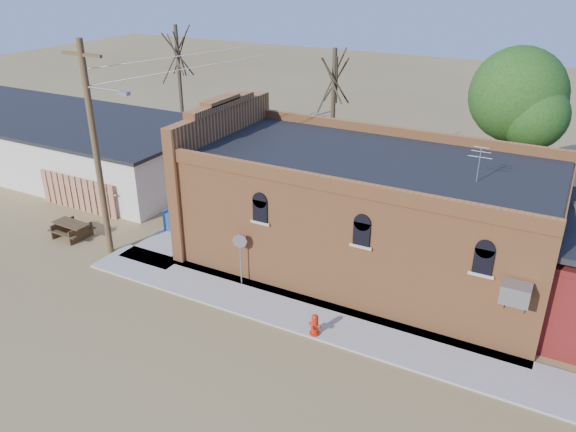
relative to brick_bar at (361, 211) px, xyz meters
The scene contains 14 objects.
ground 6.19m from the brick_bar, 106.65° to the right, with size 120.00×120.00×0.00m, color brown.
sidewalk_south 5.14m from the brick_bar, 91.78° to the right, with size 19.00×2.20×0.08m, color #9E9991.
sidewalk_west 8.28m from the brick_bar, behind, with size 2.60×10.00×0.08m, color #9E9991.
brick_bar is the anchor object (origin of this frame).
storage_building 20.81m from the brick_bar, behind, with size 20.40×8.40×3.17m.
wood_fence 14.61m from the brick_bar, behind, with size 5.20×0.10×1.80m, color #A4684A, non-canonical shape.
utility_pole 10.96m from the brick_bar, 156.31° to the right, with size 3.12×0.26×9.00m.
tree_bare_near 9.54m from the brick_bar, 121.74° to the left, with size 2.80×2.80×7.65m.
tree_bare_far 18.25m from the brick_bar, 151.47° to the left, with size 2.80×2.80×8.16m.
tree_leafy 9.80m from the brick_bar, 61.44° to the left, with size 4.40×4.40×8.15m.
fire_hydrant 5.84m from the brick_bar, 83.79° to the right, with size 0.44×0.41×0.79m.
stop_sign 5.16m from the brick_bar, 130.92° to the right, with size 0.56×0.26×2.15m.
trash_barrel 9.23m from the brick_bar, behind, with size 0.58×0.58×0.90m, color #1B4D89.
picnic_table 13.21m from the brick_bar, 162.01° to the right, with size 1.76×1.38×0.71m.
Camera 1 is at (8.79, -14.19, 11.74)m, focal length 35.00 mm.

